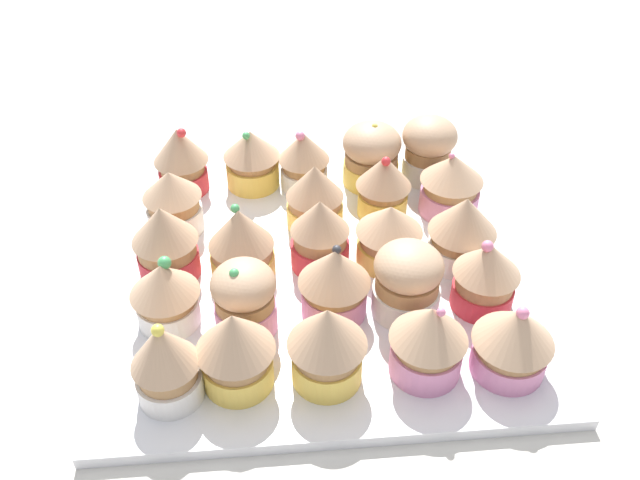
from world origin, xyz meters
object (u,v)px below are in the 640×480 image
(cupcake_9, at_px, (486,274))
(cupcake_21, at_px, (304,159))
(cupcake_5, at_px, (165,293))
(cupcake_15, at_px, (173,200))
(cupcake_23, at_px, (429,147))
(cupcake_19, at_px, (181,158))
(cupcake_16, at_px, (318,196))
(cupcake_0, at_px, (165,362))
(cupcake_4, at_px, (513,339))
(cupcake_1, at_px, (235,348))
(cupcake_10, at_px, (166,237))
(cupcake_18, at_px, (451,183))
(cupcake_20, at_px, (252,157))
(cupcake_6, at_px, (244,298))
(baking_tray, at_px, (320,268))
(cupcake_2, at_px, (327,343))
(cupcake_17, at_px, (384,184))
(cupcake_12, at_px, (321,230))
(cupcake_22, at_px, (371,154))
(cupcake_3, at_px, (428,339))
(cupcake_8, at_px, (407,280))
(cupcake_13, at_px, (389,234))
(cupcake_14, at_px, (462,230))
(cupcake_11, at_px, (241,242))
(cupcake_7, at_px, (334,281))

(cupcake_9, height_order, cupcake_21, cupcake_9)
(cupcake_5, relative_size, cupcake_15, 0.99)
(cupcake_23, bearing_deg, cupcake_19, 179.94)
(cupcake_16, bearing_deg, cupcake_0, -122.98)
(cupcake_4, bearing_deg, cupcake_1, 178.70)
(cupcake_10, distance_m, cupcake_18, 0.29)
(cupcake_9, relative_size, cupcake_20, 1.04)
(cupcake_6, xyz_separation_m, cupcake_9, (0.21, 0.01, 0.00))
(cupcake_1, bearing_deg, cupcake_4, -1.30)
(cupcake_6, height_order, cupcake_18, cupcake_6)
(baking_tray, distance_m, cupcake_5, 0.16)
(cupcake_2, height_order, cupcake_4, cupcake_2)
(cupcake_9, bearing_deg, cupcake_17, 115.69)
(cupcake_9, height_order, cupcake_12, cupcake_12)
(cupcake_2, bearing_deg, cupcake_1, 178.32)
(cupcake_6, relative_size, cupcake_21, 1.02)
(cupcake_1, bearing_deg, cupcake_22, 61.70)
(cupcake_16, bearing_deg, cupcake_20, 130.03)
(cupcake_2, height_order, cupcake_3, cupcake_2)
(cupcake_1, xyz_separation_m, cupcake_17, (0.15, 0.21, -0.00))
(cupcake_8, relative_size, cupcake_12, 0.94)
(cupcake_0, height_order, cupcake_17, cupcake_0)
(cupcake_0, xyz_separation_m, cupcake_5, (-0.01, 0.08, -0.01))
(cupcake_17, bearing_deg, cupcake_12, -135.29)
(cupcake_4, bearing_deg, cupcake_21, 118.57)
(cupcake_1, distance_m, cupcake_13, 0.20)
(cupcake_14, relative_size, cupcake_20, 1.06)
(cupcake_19, bearing_deg, cupcake_14, -27.81)
(cupcake_4, bearing_deg, cupcake_14, 93.32)
(cupcake_19, distance_m, cupcake_23, 0.27)
(cupcake_13, bearing_deg, cupcake_19, 145.73)
(cupcake_2, height_order, cupcake_22, cupcake_2)
(cupcake_5, relative_size, cupcake_16, 0.95)
(cupcake_4, xyz_separation_m, cupcake_6, (-0.21, 0.06, 0.00))
(cupcake_5, bearing_deg, cupcake_23, 36.62)
(cupcake_12, xyz_separation_m, cupcake_20, (-0.06, 0.14, -0.00))
(cupcake_5, xyz_separation_m, cupcake_6, (0.07, -0.01, 0.00))
(cupcake_14, bearing_deg, cupcake_23, 90.93)
(cupcake_13, bearing_deg, baking_tray, 178.65)
(cupcake_16, bearing_deg, cupcake_11, -139.16)
(cupcake_2, xyz_separation_m, cupcake_4, (0.15, -0.00, -0.01))
(cupcake_3, bearing_deg, cupcake_20, 116.24)
(cupcake_23, bearing_deg, cupcake_21, -177.55)
(baking_tray, xyz_separation_m, cupcake_12, (0.00, 0.00, 0.04))
(cupcake_2, distance_m, cupcake_23, 0.31)
(cupcake_7, distance_m, cupcake_10, 0.17)
(cupcake_7, bearing_deg, cupcake_23, 58.22)
(baking_tray, relative_size, cupcake_7, 5.41)
(cupcake_12, xyz_separation_m, cupcake_15, (-0.14, 0.06, -0.00))
(cupcake_17, xyz_separation_m, cupcake_21, (-0.08, 0.06, -0.00))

